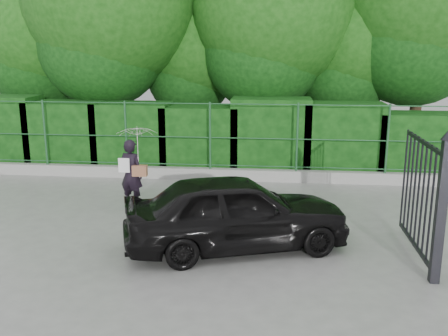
# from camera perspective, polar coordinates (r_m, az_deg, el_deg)

# --- Properties ---
(ground) EXTENTS (80.00, 80.00, 0.00)m
(ground) POSITION_cam_1_polar(r_m,az_deg,el_deg) (9.42, -7.72, -8.20)
(ground) COLOR gray
(kerb) EXTENTS (14.00, 0.25, 0.30)m
(kerb) POSITION_cam_1_polar(r_m,az_deg,el_deg) (13.57, -3.25, -0.63)
(kerb) COLOR #9E9E99
(kerb) RESTS_ON ground
(fence) EXTENTS (14.13, 0.06, 1.80)m
(fence) POSITION_cam_1_polar(r_m,az_deg,el_deg) (13.32, -2.37, 3.72)
(fence) COLOR #1E4E29
(fence) RESTS_ON kerb
(hedge) EXTENTS (14.20, 1.20, 2.12)m
(hedge) POSITION_cam_1_polar(r_m,az_deg,el_deg) (14.38, -3.09, 3.59)
(hedge) COLOR black
(hedge) RESTS_ON ground
(trees) EXTENTS (17.10, 6.15, 8.08)m
(trees) POSITION_cam_1_polar(r_m,az_deg,el_deg) (16.29, 2.63, 17.58)
(trees) COLOR black
(trees) RESTS_ON ground
(gate) EXTENTS (0.22, 2.33, 2.36)m
(gate) POSITION_cam_1_polar(r_m,az_deg,el_deg) (8.44, 22.63, -3.22)
(gate) COLOR black
(gate) RESTS_ON ground
(woman) EXTENTS (0.91, 0.90, 1.81)m
(woman) POSITION_cam_1_polar(r_m,az_deg,el_deg) (11.14, -10.10, 1.54)
(woman) COLOR black
(woman) RESTS_ON ground
(car) EXTENTS (4.23, 2.75, 1.34)m
(car) POSITION_cam_1_polar(r_m,az_deg,el_deg) (8.80, 1.42, -5.03)
(car) COLOR black
(car) RESTS_ON ground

